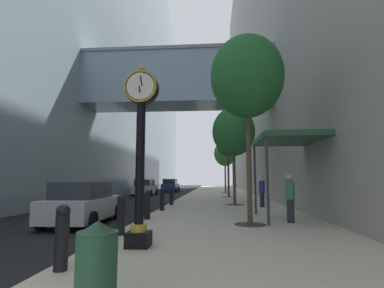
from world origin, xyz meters
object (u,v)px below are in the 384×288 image
(bollard_second, at_px, (121,214))
(car_white_near, at_px, (145,188))
(street_tree_near, at_px, (247,77))
(pedestrian_walking, at_px, (290,196))
(street_clock, at_px, (140,144))
(bollard_fourth, at_px, (162,199))
(street_tree_mid_far, at_px, (228,143))
(trash_bin, at_px, (97,262))
(bollard_nearest, at_px, (62,235))
(street_tree_mid_near, at_px, (234,132))
(car_silver_far, at_px, (84,203))
(car_blue_mid, at_px, (170,186))
(bollard_fifth, at_px, (172,195))
(bollard_third, at_px, (147,204))
(pedestrian_by_clock, at_px, (262,191))
(street_tree_far, at_px, (225,154))

(bollard_second, bearing_deg, car_white_near, 101.78)
(street_tree_near, relative_size, pedestrian_walking, 3.86)
(street_clock, bearing_deg, bollard_fourth, 96.29)
(street_clock, distance_m, street_tree_mid_far, 20.18)
(street_clock, distance_m, trash_bin, 3.78)
(bollard_fourth, height_order, street_tree_near, street_tree_near)
(bollard_nearest, distance_m, car_white_near, 26.56)
(street_tree_near, xyz_separation_m, street_tree_mid_near, (0.00, 8.09, -0.76))
(pedestrian_walking, relative_size, car_silver_far, 0.41)
(street_tree_near, xyz_separation_m, car_blue_mid, (-7.22, 29.18, -4.64))
(bollard_fifth, bearing_deg, street_tree_mid_far, 65.01)
(bollard_fourth, distance_m, car_blue_mid, 24.96)
(bollard_fourth, height_order, street_tree_mid_near, street_tree_mid_near)
(bollard_fifth, bearing_deg, car_silver_far, -108.63)
(trash_bin, bearing_deg, car_white_near, 102.21)
(bollard_fifth, distance_m, street_tree_mid_near, 5.60)
(car_white_near, bearing_deg, bollard_third, -76.28)
(bollard_fourth, bearing_deg, trash_bin, -83.98)
(bollard_nearest, xyz_separation_m, car_blue_mid, (-3.30, 34.70, 0.10))
(street_tree_mid_near, bearing_deg, car_white_near, 124.72)
(bollard_nearest, xyz_separation_m, car_silver_far, (-2.41, 6.14, 0.05))
(bollard_second, height_order, bollard_fourth, same)
(bollard_third, distance_m, street_tree_near, 6.26)
(trash_bin, distance_m, pedestrian_by_clock, 14.17)
(pedestrian_walking, bearing_deg, car_blue_mid, 107.04)
(car_silver_far, bearing_deg, bollard_fifth, 71.37)
(bollard_second, relative_size, pedestrian_walking, 0.64)
(bollard_third, relative_size, bollard_fourth, 1.00)
(trash_bin, bearing_deg, pedestrian_by_clock, 72.82)
(bollard_third, relative_size, pedestrian_by_clock, 0.66)
(bollard_fifth, xyz_separation_m, street_tree_mid_far, (3.92, 8.41, 4.24))
(bollard_nearest, distance_m, street_tree_far, 30.29)
(trash_bin, distance_m, car_silver_far, 8.34)
(bollard_fifth, xyz_separation_m, street_tree_near, (3.92, -7.76, 4.75))
(bollard_nearest, xyz_separation_m, street_tree_mid_far, (3.92, 21.69, 4.24))
(bollard_nearest, height_order, car_blue_mid, car_blue_mid)
(car_blue_mid, bearing_deg, car_silver_far, -88.20)
(street_tree_mid_near, distance_m, street_tree_far, 16.17)
(street_tree_far, xyz_separation_m, car_white_near, (-8.68, -3.65, -3.90))
(street_clock, bearing_deg, pedestrian_by_clock, 66.40)
(car_blue_mid, bearing_deg, pedestrian_walking, -72.96)
(bollard_fourth, bearing_deg, pedestrian_by_clock, 22.18)
(bollard_fifth, bearing_deg, trash_bin, -85.34)
(street_tree_mid_far, bearing_deg, bollard_fourth, -108.48)
(street_clock, bearing_deg, bollard_fifth, 94.46)
(trash_bin, distance_m, car_blue_mid, 36.36)
(bollard_fifth, height_order, car_blue_mid, car_blue_mid)
(bollard_fifth, bearing_deg, street_tree_far, 76.63)
(pedestrian_by_clock, height_order, car_silver_far, pedestrian_by_clock)
(street_clock, relative_size, bollard_nearest, 3.89)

